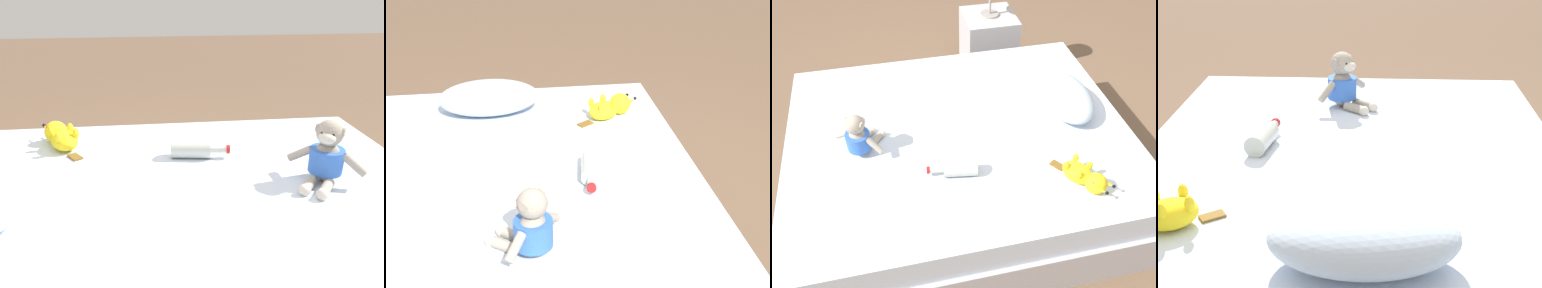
% 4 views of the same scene
% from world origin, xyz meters
% --- Properties ---
extents(ground_plane, '(16.00, 16.00, 0.00)m').
position_xyz_m(ground_plane, '(0.00, 0.00, 0.00)').
color(ground_plane, brown).
extents(bed, '(1.54, 1.88, 0.48)m').
position_xyz_m(bed, '(0.00, 0.00, 0.24)').
color(bed, '#B2B2B7').
rests_on(bed, ground_plane).
extents(pillow, '(0.48, 0.30, 0.16)m').
position_xyz_m(pillow, '(-0.07, 0.62, 0.56)').
color(pillow, silver).
rests_on(pillow, bed).
extents(plush_monkey, '(0.25, 0.26, 0.24)m').
position_xyz_m(plush_monkey, '(0.05, -0.51, 0.58)').
color(plush_monkey, '#9E9384').
rests_on(plush_monkey, bed).
extents(glass_bottle, '(0.10, 0.25, 0.08)m').
position_xyz_m(glass_bottle, '(0.31, -0.07, 0.52)').
color(glass_bottle, '#B7BCB2').
rests_on(glass_bottle, bed).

